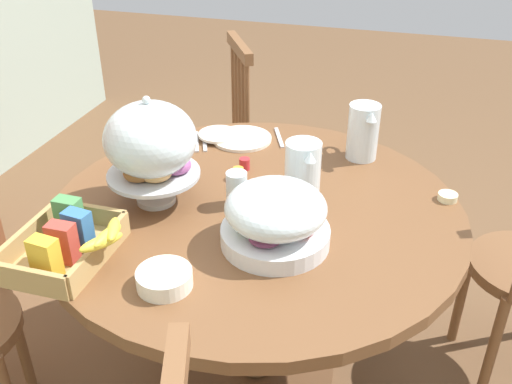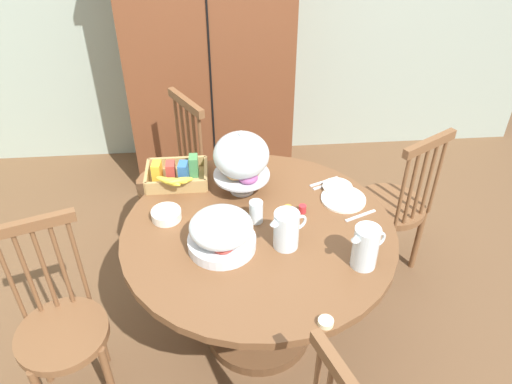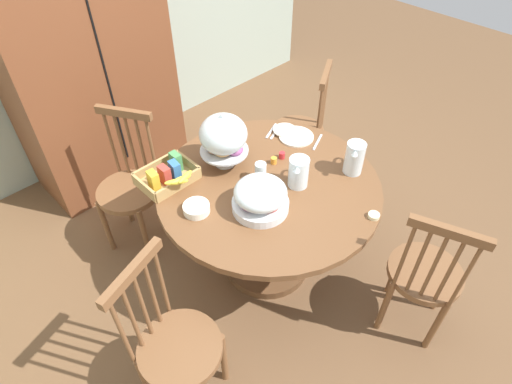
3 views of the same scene
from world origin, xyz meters
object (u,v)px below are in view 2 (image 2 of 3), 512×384
windsor_chair_facing_door (393,208)px  drinking_glass (256,212)px  windsor_chair_near_window (62,330)px  wooden_armoire (210,49)px  milk_pitcher (286,231)px  fruit_platter_covered (221,232)px  china_plate_large (343,199)px  cereal_bowl (166,215)px  china_plate_small (337,187)px  windsor_chair_far_side (173,182)px  orange_juice_pitcher (365,249)px  butter_dish (326,322)px  pastry_stand_with_dome (241,158)px  dining_table (259,260)px  cereal_basket (177,175)px

windsor_chair_facing_door → drinking_glass: (-0.82, -0.39, 0.34)m
windsor_chair_near_window → windsor_chair_facing_door: same height
wooden_armoire → milk_pitcher: (0.31, -1.71, -0.16)m
wooden_armoire → fruit_platter_covered: wooden_armoire is taller
windsor_chair_near_window → drinking_glass: 1.00m
china_plate_large → cereal_bowl: cereal_bowl is taller
wooden_armoire → windsor_chair_facing_door: (1.01, -1.15, -0.53)m
windsor_chair_facing_door → china_plate_large: size_ratio=4.43×
wooden_armoire → china_plate_small: wooden_armoire is taller
windsor_chair_far_side → orange_juice_pitcher: windsor_chair_far_side is taller
wooden_armoire → china_plate_large: bearing=-66.0°
butter_dish → windsor_chair_near_window: bearing=165.2°
wooden_armoire → windsor_chair_near_window: (-0.69, -1.86, -0.53)m
pastry_stand_with_dome → cereal_bowl: (-0.37, -0.19, -0.17)m
orange_juice_pitcher → cereal_bowl: (-0.84, 0.37, -0.07)m
windsor_chair_near_window → windsor_chair_facing_door: 1.85m
orange_juice_pitcher → fruit_platter_covered: bearing=165.1°
drinking_glass → cereal_bowl: bearing=172.8°
windsor_chair_near_window → cereal_bowl: size_ratio=6.96×
windsor_chair_facing_door → orange_juice_pitcher: windsor_chair_facing_door is taller
dining_table → fruit_platter_covered: fruit_platter_covered is taller
windsor_chair_far_side → cereal_basket: (0.07, -0.41, 0.33)m
china_plate_small → cereal_bowl: cereal_bowl is taller
drinking_glass → wooden_armoire: bearing=97.0°
pastry_stand_with_dome → china_plate_large: (0.49, -0.12, -0.19)m
windsor_chair_far_side → orange_juice_pitcher: 1.43m
pastry_stand_with_dome → milk_pitcher: pastry_stand_with_dome is taller
windsor_chair_facing_door → fruit_platter_covered: (-0.99, -0.55, 0.37)m
orange_juice_pitcher → china_plate_small: (0.00, 0.53, -0.07)m
pastry_stand_with_dome → cereal_basket: pastry_stand_with_dome is taller
butter_dish → windsor_chair_far_side: bearing=115.7°
windsor_chair_near_window → pastry_stand_with_dome: 1.12m
orange_juice_pitcher → butter_dish: (-0.22, -0.30, -0.08)m
fruit_platter_covered → china_plate_large: (0.60, 0.29, -0.08)m
windsor_chair_near_window → fruit_platter_covered: (0.72, 0.17, 0.37)m
windsor_chair_facing_door → china_plate_small: 0.53m
orange_juice_pitcher → windsor_chair_far_side: bearing=129.2°
wooden_armoire → drinking_glass: bearing=-83.0°
cereal_bowl → pastry_stand_with_dome: bearing=27.7°
wooden_armoire → china_plate_large: 1.57m
windsor_chair_facing_door → orange_juice_pitcher: size_ratio=4.97×
windsor_chair_near_window → butter_dish: (1.09, -0.29, 0.30)m
pastry_stand_with_dome → windsor_chair_far_side: bearing=128.1°
dining_table → china_plate_large: bearing=22.7°
dining_table → windsor_chair_facing_door: (0.81, 0.45, -0.09)m
windsor_chair_far_side → milk_pitcher: windsor_chair_far_side is taller
milk_pitcher → china_plate_small: size_ratio=1.20×
windsor_chair_facing_door → cereal_basket: bearing=-177.6°
china_plate_large → wooden_armoire: bearing=114.0°
orange_juice_pitcher → milk_pitcher: (-0.31, 0.14, -0.01)m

